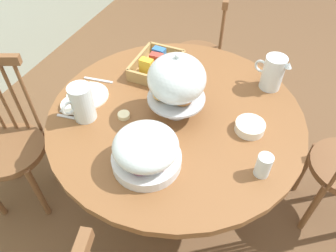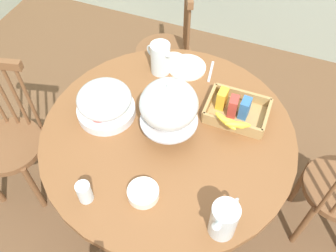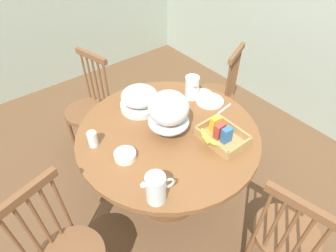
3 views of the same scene
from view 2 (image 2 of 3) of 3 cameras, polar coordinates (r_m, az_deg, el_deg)
ground_plane at (r=2.42m, az=2.79°, el=-12.79°), size 10.00×10.00×0.00m
dining_table at (r=1.97m, az=0.00°, el=-4.43°), size 1.28×1.28×0.74m
windsor_chair_facing_door at (r=2.67m, az=-0.20°, el=11.49°), size 0.44×0.44×0.97m
windsor_chair_far_side at (r=2.32m, az=-23.58°, el=-2.31°), size 0.42×0.42×0.97m
pastry_stand_with_dome at (r=1.66m, az=0.16°, el=3.17°), size 0.28×0.28×0.34m
fruit_platter_covered at (r=1.85m, az=-9.91°, el=3.63°), size 0.30×0.30×0.18m
orange_juice_pitcher at (r=1.50m, az=8.73°, el=-14.51°), size 0.11×0.19×0.19m
milk_pitcher at (r=2.05m, az=-1.22°, el=10.44°), size 0.19×0.11×0.19m
cereal_basket at (r=1.87m, az=10.52°, el=2.38°), size 0.32×0.30×0.12m
china_plate_large at (r=2.13m, az=3.00°, el=9.21°), size 0.22×0.22×0.01m
china_plate_small at (r=2.15m, az=0.84°, el=10.22°), size 0.15×0.15×0.01m
cereal_bowl at (r=1.61m, az=-3.92°, el=-10.47°), size 0.14×0.14×0.04m
drinking_glass at (r=1.61m, az=-13.02°, el=-10.11°), size 0.06×0.06×0.11m
butter_dish at (r=1.97m, az=-1.09°, el=5.17°), size 0.06×0.06×0.02m
table_knife at (r=2.15m, az=-0.72°, el=9.75°), size 0.04×0.17×0.01m
dinner_fork at (r=2.15m, az=-1.51°, el=9.87°), size 0.04×0.17×0.01m
soup_spoon at (r=2.12m, az=6.75°, el=8.52°), size 0.04×0.17×0.01m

